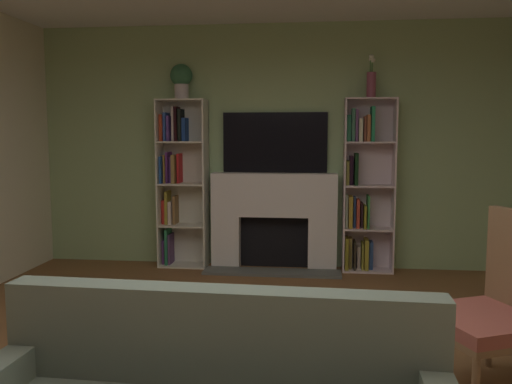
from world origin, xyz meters
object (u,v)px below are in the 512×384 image
at_px(vase_with_flowers, 371,82).
at_px(armchair, 499,306).
at_px(bookshelf_right, 363,189).
at_px(bookshelf_left, 179,179).
at_px(potted_plant, 181,79).
at_px(tv, 275,143).
at_px(fireplace, 274,218).

distance_m(vase_with_flowers, armchair, 3.24).
distance_m(bookshelf_right, armchair, 2.91).
relative_size(bookshelf_left, armchair, 1.78).
bearing_deg(armchair, potted_plant, 133.65).
bearing_deg(potted_plant, vase_with_flowers, -0.01).
bearing_deg(tv, vase_with_flowers, -6.46).
height_order(tv, armchair, tv).
xyz_separation_m(fireplace, potted_plant, (-1.06, -0.03, 1.58)).
bearing_deg(vase_with_flowers, armchair, -79.35).
relative_size(tv, armchair, 1.10).
bearing_deg(vase_with_flowers, bookshelf_right, 141.22).
bearing_deg(bookshelf_left, armchair, -46.12).
bearing_deg(fireplace, potted_plant, -178.60).
height_order(tv, potted_plant, potted_plant).
distance_m(bookshelf_left, armchair, 3.94).
relative_size(potted_plant, armchair, 0.36).
xyz_separation_m(vase_with_flowers, armchair, (0.52, -2.77, -1.59)).
xyz_separation_m(bookshelf_left, potted_plant, (0.06, -0.04, 1.15)).
distance_m(fireplace, armchair, 3.22).
relative_size(bookshelf_left, potted_plant, 4.90).
height_order(potted_plant, armchair, potted_plant).
bearing_deg(vase_with_flowers, bookshelf_left, 178.93).
xyz_separation_m(bookshelf_right, armchair, (0.58, -2.82, -0.40)).
relative_size(bookshelf_right, vase_with_flowers, 4.16).
height_order(tv, bookshelf_left, bookshelf_left).
xyz_separation_m(fireplace, tv, (0.00, 0.09, 0.86)).
xyz_separation_m(fireplace, armchair, (1.58, -2.80, -0.06)).
relative_size(fireplace, armchair, 1.41).
bearing_deg(fireplace, vase_with_flowers, -1.42).
xyz_separation_m(potted_plant, vase_with_flowers, (2.13, -0.00, -0.06)).
xyz_separation_m(tv, bookshelf_right, (1.01, -0.07, -0.52)).
height_order(bookshelf_right, potted_plant, potted_plant).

